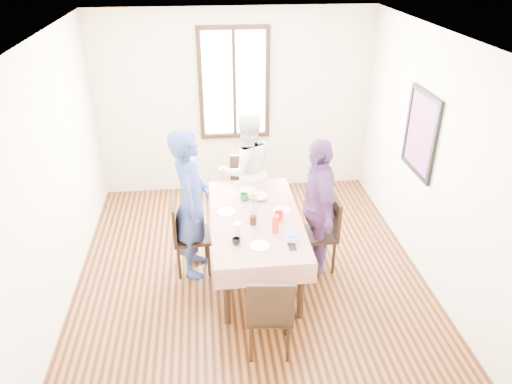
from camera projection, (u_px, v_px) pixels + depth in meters
ground at (250, 272)px, 5.76m from camera, size 4.50×4.50×0.00m
back_wall at (234, 104)px, 7.11m from camera, size 4.00×0.00×4.00m
right_wall at (431, 160)px, 5.33m from camera, size 0.00×4.50×4.50m
window_frame at (234, 84)px, 6.95m from camera, size 1.02×0.06×1.62m
window_pane at (234, 84)px, 6.96m from camera, size 0.90×0.02×1.50m
art_poster at (421, 133)px, 5.50m from camera, size 0.04×0.76×0.96m
dining_table at (256, 246)px, 5.58m from camera, size 0.87×1.73×0.75m
tablecloth at (256, 217)px, 5.40m from camera, size 0.99×1.85×0.01m
chair_left at (192, 236)px, 5.62m from camera, size 0.45×0.45×0.91m
chair_right at (317, 234)px, 5.66m from camera, size 0.44×0.44×0.91m
chair_far at (246, 192)px, 6.59m from camera, size 0.45×0.45×0.91m
chair_near at (269, 311)px, 4.50m from camera, size 0.46×0.46×0.91m
person_left at (191, 204)px, 5.42m from camera, size 0.48×0.68×1.76m
person_far at (246, 170)px, 6.42m from camera, size 0.89×0.77×1.57m
person_right at (317, 206)px, 5.49m from camera, size 0.43×0.97×1.64m
mug_black at (236, 241)px, 4.90m from camera, size 0.10×0.10×0.07m
mug_flag at (279, 216)px, 5.32m from camera, size 0.13×0.13×0.10m
mug_green at (244, 197)px, 5.73m from camera, size 0.14×0.14×0.08m
serving_bowl at (258, 197)px, 5.75m from camera, size 0.23×0.23×0.05m
juice_carton at (275, 224)px, 5.08m from camera, size 0.06×0.06×0.20m
butter_tub at (293, 237)px, 4.97m from camera, size 0.14×0.14×0.07m
jam_jar at (253, 220)px, 5.24m from camera, size 0.07×0.07×0.10m
drinking_glass at (237, 227)px, 5.12m from camera, size 0.07×0.07×0.10m
smartphone at (292, 246)px, 4.88m from camera, size 0.07×0.15×0.01m
flower_vase at (253, 209)px, 5.39m from camera, size 0.08×0.08×0.16m
plate_left at (226, 212)px, 5.48m from camera, size 0.20×0.20×0.01m
plate_right at (282, 211)px, 5.51m from camera, size 0.20×0.20×0.01m
plate_far at (248, 189)px, 5.97m from camera, size 0.20×0.20×0.01m
plate_near at (260, 246)px, 4.89m from camera, size 0.20×0.20×0.01m
butter_lid at (293, 234)px, 4.95m from camera, size 0.12×0.12×0.01m
flower_bunch at (253, 199)px, 5.32m from camera, size 0.09×0.09×0.10m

